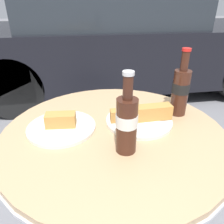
{
  "coord_description": "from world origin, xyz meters",
  "views": [
    {
      "loc": [
        -0.11,
        -0.63,
        1.12
      ],
      "look_at": [
        0.0,
        0.04,
        0.76
      ],
      "focal_mm": 35.0,
      "sensor_mm": 36.0,
      "label": 1
    }
  ],
  "objects_px": {
    "parked_car": "(120,40)",
    "cola_bottle_right": "(180,90)",
    "lunch_plate_far": "(61,126)",
    "cola_bottle_left": "(127,122)",
    "bistro_table": "(114,166)",
    "lunch_plate_near": "(141,118)"
  },
  "relations": [
    {
      "from": "cola_bottle_right",
      "to": "lunch_plate_far",
      "type": "bearing_deg",
      "value": -174.08
    },
    {
      "from": "lunch_plate_near",
      "to": "parked_car",
      "type": "distance_m",
      "value": 2.31
    },
    {
      "from": "cola_bottle_left",
      "to": "lunch_plate_far",
      "type": "bearing_deg",
      "value": 142.04
    },
    {
      "from": "cola_bottle_left",
      "to": "cola_bottle_right",
      "type": "xyz_separation_m",
      "value": [
        0.25,
        0.2,
        0.0
      ]
    },
    {
      "from": "cola_bottle_right",
      "to": "lunch_plate_near",
      "type": "relative_size",
      "value": 1.05
    },
    {
      "from": "bistro_table",
      "to": "lunch_plate_far",
      "type": "bearing_deg",
      "value": 168.8
    },
    {
      "from": "cola_bottle_left",
      "to": "lunch_plate_far",
      "type": "relative_size",
      "value": 1.03
    },
    {
      "from": "cola_bottle_left",
      "to": "parked_car",
      "type": "relative_size",
      "value": 0.06
    },
    {
      "from": "lunch_plate_far",
      "to": "parked_car",
      "type": "height_order",
      "value": "parked_car"
    },
    {
      "from": "cola_bottle_right",
      "to": "lunch_plate_far",
      "type": "xyz_separation_m",
      "value": [
        -0.45,
        -0.05,
        -0.09
      ]
    },
    {
      "from": "cola_bottle_right",
      "to": "lunch_plate_near",
      "type": "height_order",
      "value": "cola_bottle_right"
    },
    {
      "from": "lunch_plate_far",
      "to": "lunch_plate_near",
      "type": "bearing_deg",
      "value": 0.11
    },
    {
      "from": "bistro_table",
      "to": "parked_car",
      "type": "height_order",
      "value": "parked_car"
    },
    {
      "from": "cola_bottle_right",
      "to": "lunch_plate_far",
      "type": "relative_size",
      "value": 1.08
    },
    {
      "from": "parked_car",
      "to": "cola_bottle_right",
      "type": "bearing_deg",
      "value": -95.39
    },
    {
      "from": "lunch_plate_near",
      "to": "parked_car",
      "type": "xyz_separation_m",
      "value": [
        0.37,
        2.27,
        -0.11
      ]
    },
    {
      "from": "bistro_table",
      "to": "cola_bottle_left",
      "type": "relative_size",
      "value": 3.21
    },
    {
      "from": "cola_bottle_right",
      "to": "parked_car",
      "type": "distance_m",
      "value": 2.25
    },
    {
      "from": "cola_bottle_left",
      "to": "cola_bottle_right",
      "type": "bearing_deg",
      "value": 38.19
    },
    {
      "from": "bistro_table",
      "to": "cola_bottle_right",
      "type": "height_order",
      "value": "cola_bottle_right"
    },
    {
      "from": "lunch_plate_near",
      "to": "cola_bottle_left",
      "type": "bearing_deg",
      "value": -120.41
    },
    {
      "from": "bistro_table",
      "to": "cola_bottle_left",
      "type": "xyz_separation_m",
      "value": [
        0.02,
        -0.12,
        0.26
      ]
    }
  ]
}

